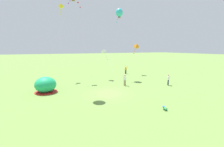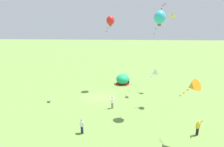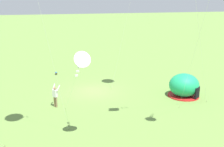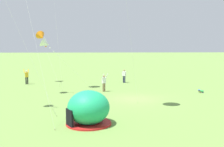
# 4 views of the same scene
# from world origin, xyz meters

# --- Properties ---
(ground_plane) EXTENTS (300.00, 300.00, 0.00)m
(ground_plane) POSITION_xyz_m (0.00, 0.00, 0.00)
(ground_plane) COLOR olive
(popup_tent) EXTENTS (2.81, 2.81, 2.10)m
(popup_tent) POSITION_xyz_m (-7.40, 3.93, 1.00)
(popup_tent) COLOR #1EAD6B
(popup_tent) RESTS_ON ground
(toddler_crawling) EXTENTS (0.30, 0.55, 0.32)m
(toddler_crawling) POSITION_xyz_m (2.75, -7.13, 0.18)
(toddler_crawling) COLOR green
(toddler_crawling) RESTS_ON ground
(person_flying_kite) EXTENTS (0.68, 0.72, 1.89)m
(person_flying_kite) POSITION_xyz_m (3.98, 2.76, 1.00)
(person_flying_kite) COLOR #8C7251
(person_flying_kite) RESTS_ON ground
(kite_white) EXTENTS (1.07, 5.64, 5.64)m
(kite_white) POSITION_xyz_m (2.95, 8.52, 5.02)
(kite_white) COLOR silver
(kite_white) RESTS_ON ground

